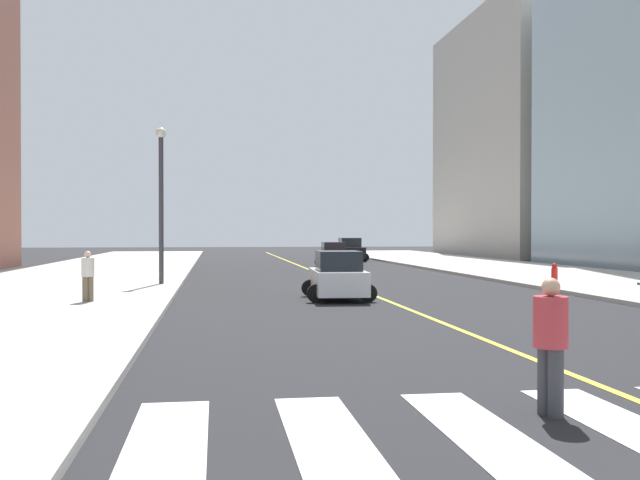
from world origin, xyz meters
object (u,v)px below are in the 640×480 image
(car_white_second, at_px, (338,277))
(pedestrian_walking_west, at_px, (88,274))
(fire_hydrant, at_px, (554,274))
(street_lamp, at_px, (161,190))
(car_red_third, at_px, (334,255))
(car_black_nearest, at_px, (350,250))
(pedestrian_crossing, at_px, (551,340))

(car_white_second, bearing_deg, pedestrian_walking_west, -168.86)
(car_white_second, distance_m, fire_hydrant, 10.45)
(car_white_second, xyz_separation_m, pedestrian_walking_west, (-8.16, -1.22, 0.24))
(fire_hydrant, height_order, street_lamp, street_lamp)
(car_red_third, xyz_separation_m, street_lamp, (-10.07, -16.42, 3.31))
(car_white_second, bearing_deg, car_black_nearest, 81.31)
(car_red_third, height_order, pedestrian_walking_west, pedestrian_walking_west)
(pedestrian_crossing, distance_m, fire_hydrant, 22.02)
(car_red_third, bearing_deg, car_black_nearest, -104.62)
(pedestrian_walking_west, distance_m, fire_hydrant, 18.60)
(car_white_second, distance_m, pedestrian_crossing, 16.04)
(car_black_nearest, distance_m, car_white_second, 33.44)
(pedestrian_crossing, relative_size, street_lamp, 0.27)
(pedestrian_crossing, distance_m, pedestrian_walking_west, 16.93)
(car_red_third, bearing_deg, pedestrian_crossing, 86.85)
(pedestrian_crossing, bearing_deg, car_white_second, -18.41)
(car_red_third, bearing_deg, car_white_second, 83.19)
(car_red_third, xyz_separation_m, fire_hydrant, (6.17, -19.24, -0.20))
(car_black_nearest, height_order, street_lamp, street_lamp)
(pedestrian_crossing, relative_size, pedestrian_walking_west, 1.10)
(car_white_second, relative_size, car_red_third, 1.01)
(car_white_second, height_order, pedestrian_crossing, pedestrian_crossing)
(pedestrian_walking_west, height_order, street_lamp, street_lamp)
(car_white_second, relative_size, fire_hydrant, 4.31)
(fire_hydrant, bearing_deg, pedestrian_crossing, -116.33)
(pedestrian_walking_west, bearing_deg, car_white_second, 166.88)
(car_black_nearest, relative_size, pedestrian_walking_west, 2.66)
(car_red_third, relative_size, pedestrian_walking_west, 2.38)
(car_black_nearest, xyz_separation_m, car_white_second, (-6.57, -32.79, -0.09))
(car_black_nearest, bearing_deg, pedestrian_walking_west, 68.38)
(car_white_second, height_order, car_red_third, car_white_second)
(pedestrian_walking_west, bearing_deg, street_lamp, -123.97)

